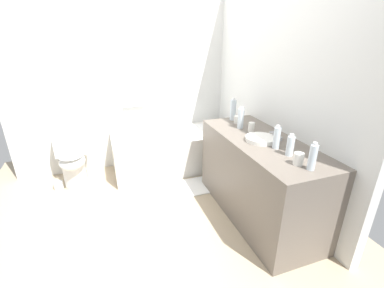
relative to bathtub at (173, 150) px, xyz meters
The scene contains 18 objects.
ground_plane 1.00m from the bathtub, 120.07° to the right, with size 3.69×3.69×0.00m, color tan.
wall_back_tiled 1.12m from the bathtub, 140.48° to the left, with size 3.09×0.10×2.43m, color silver.
wall_right_mirror 1.55m from the bathtub, 42.28° to the right, with size 0.10×2.76×2.43m, color silver.
bathtub is the anchor object (origin of this frame).
toilet 1.29m from the bathtub, behind, with size 0.40×0.51×0.72m.
vanity_counter 1.41m from the bathtub, 66.85° to the right, with size 0.63×1.53×0.85m, color #6B6056.
sink_basin 1.52m from the bathtub, 68.49° to the right, with size 0.29×0.29×0.04m, color white.
sink_faucet 1.59m from the bathtub, 62.18° to the right, with size 0.11×0.15×0.08m.
water_bottle_0 1.25m from the bathtub, 60.95° to the right, with size 0.06×0.06×0.24m.
water_bottle_1 2.11m from the bathtub, 74.06° to the right, with size 0.06×0.06×0.22m.
water_bottle_2 1.72m from the bathtub, 69.95° to the right, with size 0.06×0.06×0.22m.
water_bottle_3 1.09m from the bathtub, 47.80° to the right, with size 0.07×0.07×0.26m.
water_bottle_4 1.87m from the bathtub, 71.32° to the right, with size 0.06×0.06×0.19m.
drinking_glass_0 1.99m from the bathtub, 74.25° to the right, with size 0.08×0.08×0.10m, color white.
drinking_glass_1 1.35m from the bathtub, 62.25° to the right, with size 0.06×0.06×0.10m, color white.
drinking_glass_2 1.12m from the bathtub, 53.13° to the right, with size 0.07×0.07×0.08m, color white.
bath_mat 0.65m from the bathtub, 93.01° to the right, with size 0.66×0.40×0.01m, color white.
toilet_paper_roll 1.51m from the bathtub, behind, with size 0.11×0.11×0.10m, color white.
Camera 1 is at (-0.41, -2.46, 1.81)m, focal length 24.96 mm.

